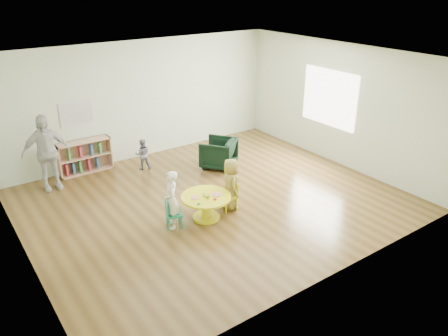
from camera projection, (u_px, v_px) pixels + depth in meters
name	position (u px, v px, depth m)	size (l,w,h in m)	color
room	(213.00, 109.00, 7.98)	(7.10, 7.00, 2.80)	brown
activity_table	(206.00, 203.00, 7.98)	(0.92, 0.92, 0.50)	yellow
kid_chair_left	(172.00, 213.00, 7.72)	(0.36, 0.36, 0.52)	#198D6C
kid_chair_right	(230.00, 195.00, 8.32)	(0.32, 0.32, 0.56)	yellow
bookshelf	(84.00, 157.00, 9.88)	(1.20, 0.30, 0.75)	tan
alphabet_poster	(77.00, 113.00, 9.58)	(0.74, 0.01, 0.54)	silver
armchair	(219.00, 153.00, 10.13)	(0.73, 0.75, 0.68)	black
child_left	(172.00, 200.00, 7.62)	(0.39, 0.26, 1.07)	white
child_right	(230.00, 184.00, 8.27)	(0.50, 0.32, 1.01)	yellow
toddler	(143.00, 154.00, 10.02)	(0.35, 0.28, 0.73)	#17193A
adult_caretaker	(46.00, 153.00, 8.90)	(0.95, 0.40, 1.62)	beige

